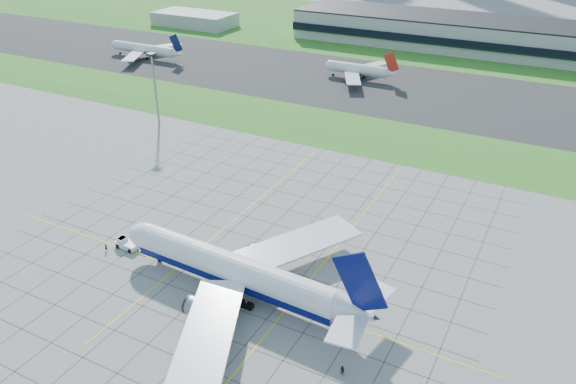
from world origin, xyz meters
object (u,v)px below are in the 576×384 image
Objects in this scene: light_mast at (154,80)px; crew_near at (106,248)px; pushback_tug at (126,244)px; airliner at (236,271)px; distant_jet_1 at (359,69)px; distant_jet_0 at (145,49)px; crew_far at (342,371)px.

light_mast reaches higher than crew_near.
pushback_tug is at bearing -31.66° from crew_near.
airliner is 1.46× the size of distant_jet_1.
crew_near is (-34.87, -1.34, -4.39)m from airliner.
pushback_tug is 0.20× the size of distant_jet_0.
distant_jet_1 is at bearing 8.18° from distant_jet_0.
distant_jet_1 is (1.75, 154.73, 3.59)m from crew_near.
airliner is 156.92m from distant_jet_1.
airliner is (76.21, -68.18, -10.89)m from light_mast.
distant_jet_0 is 1.00× the size of distant_jet_1.
distant_jet_1 is (108.49, 15.60, -0.00)m from distant_jet_0.
light_mast is 3.05× the size of pushback_tug.
airliner is 1.46× the size of distant_jet_0.
pushback_tug is (-31.60, 1.88, -4.26)m from airliner.
crew_near is at bearing -165.66° from crew_far.
distant_jet_0 reaches higher than crew_near.
distant_jet_1 is at bearing 63.17° from light_mast.
crew_far is 0.05× the size of distant_jet_1.
pushback_tug is at bearing -169.10° from crew_far.
crew_far is (63.23, -9.68, 0.09)m from crew_near.
distant_jet_1 is (-33.12, 153.38, -0.80)m from airliner.
distant_jet_1 is at bearing 93.46° from pushback_tug.
airliner reaches higher than distant_jet_0.
pushback_tug reaches higher than crew_far.
light_mast is 0.60× the size of distant_jet_0.
crew_far is 0.05× the size of distant_jet_0.
light_mast is at bearing -116.83° from distant_jet_1.
light_mast is at bearing 141.07° from airliner.
crew_near is at bearing -59.26° from light_mast.
airliner reaches higher than crew_far.
light_mast reaches higher than airliner.
light_mast is 102.84m from airliner.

